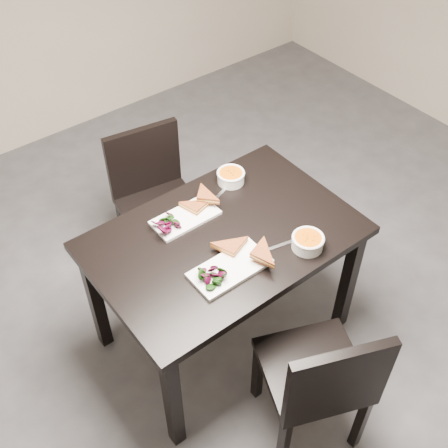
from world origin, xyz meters
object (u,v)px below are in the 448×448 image
soup_bowl_near (308,241)px  chair_near (321,379)px  chair_far (154,194)px  plate_near (230,268)px  soup_bowl_far (231,176)px  table (224,250)px  plate_far (185,218)px

soup_bowl_near → chair_near: bearing=-123.8°
chair_far → soup_bowl_near: (0.20, -0.98, 0.30)m
plate_near → soup_bowl_far: size_ratio=2.49×
chair_near → soup_bowl_near: chair_near is taller
chair_near → chair_far: same height
plate_near → soup_bowl_far: bearing=51.4°
chair_near → soup_bowl_far: (0.29, 0.97, 0.30)m
plate_near → soup_bowl_near: bearing=-16.7°
table → soup_bowl_far: soup_bowl_far is taller
plate_near → chair_far: bearing=80.1°
table → plate_near: 0.23m
table → plate_near: bearing=-120.8°
chair_near → soup_bowl_near: size_ratio=5.86×
table → chair_near: 0.72m
soup_bowl_far → table: bearing=-133.0°
plate_near → soup_bowl_far: soup_bowl_far is taller
soup_bowl_near → soup_bowl_far: size_ratio=1.04×
chair_far → plate_near: bearing=-90.8°
plate_near → table: bearing=59.2°
chair_far → plate_near: 0.93m
chair_far → plate_near: chair_far is taller
chair_far → soup_bowl_near: chair_far is taller
chair_far → plate_far: bearing=-94.8°
plate_far → soup_bowl_far: soup_bowl_far is taller
table → soup_bowl_far: bearing=47.0°
chair_near → table: bearing=109.7°
chair_near → plate_far: bearing=115.3°
table → chair_far: bearing=86.1°
chair_far → plate_far: size_ratio=2.71×
chair_near → plate_near: (-0.07, 0.52, 0.27)m
table → soup_bowl_near: bearing=-49.2°
table → chair_far: (0.05, 0.70, -0.17)m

